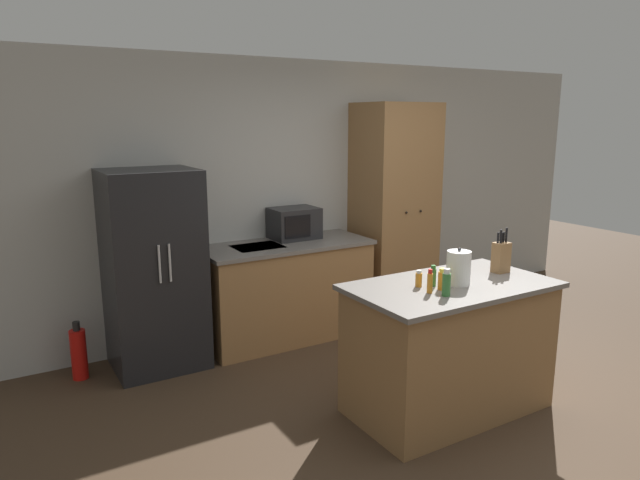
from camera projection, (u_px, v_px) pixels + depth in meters
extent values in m
plane|color=#423021|center=(486.00, 409.00, 4.10)|extent=(14.00, 14.00, 0.00)
cube|color=#B2B2AD|center=(320.00, 194.00, 5.78)|extent=(7.20, 0.06, 2.60)
cube|color=black|center=(154.00, 270.00, 4.68)|extent=(0.74, 0.65, 1.65)
cylinder|color=silver|center=(160.00, 264.00, 4.35)|extent=(0.02, 0.02, 0.30)
cylinder|color=silver|center=(170.00, 263.00, 4.39)|extent=(0.02, 0.02, 0.30)
cube|color=olive|center=(286.00, 292.00, 5.37)|extent=(1.56, 0.65, 0.88)
cube|color=slate|center=(285.00, 245.00, 5.28)|extent=(1.60, 0.69, 0.03)
cube|color=#9EA0A3|center=(258.00, 247.00, 5.13)|extent=(0.44, 0.34, 0.01)
cube|color=olive|center=(394.00, 212.00, 5.89)|extent=(0.75, 0.61, 2.20)
sphere|color=black|center=(407.00, 213.00, 5.58)|extent=(0.02, 0.02, 0.02)
sphere|color=black|center=(421.00, 211.00, 5.67)|extent=(0.02, 0.02, 0.02)
cube|color=olive|center=(448.00, 350.00, 4.03)|extent=(1.38, 0.75, 0.90)
cube|color=slate|center=(452.00, 286.00, 3.93)|extent=(1.44, 0.81, 0.03)
cube|color=#232326|center=(294.00, 223.00, 5.44)|extent=(0.44, 0.33, 0.30)
cube|color=black|center=(298.00, 227.00, 5.27)|extent=(0.27, 0.01, 0.21)
cube|color=olive|center=(501.00, 257.00, 4.18)|extent=(0.12, 0.09, 0.22)
cylinder|color=black|center=(498.00, 238.00, 4.14)|extent=(0.02, 0.02, 0.08)
cylinder|color=black|center=(501.00, 236.00, 4.13)|extent=(0.02, 0.02, 0.10)
cylinder|color=black|center=(501.00, 237.00, 4.15)|extent=(0.02, 0.02, 0.08)
cylinder|color=black|center=(502.00, 237.00, 4.17)|extent=(0.02, 0.02, 0.07)
cylinder|color=black|center=(504.00, 237.00, 4.17)|extent=(0.02, 0.02, 0.08)
cylinder|color=black|center=(506.00, 235.00, 4.17)|extent=(0.02, 0.02, 0.11)
cylinder|color=#337033|center=(433.00, 278.00, 3.85)|extent=(0.04, 0.04, 0.12)
cylinder|color=#286628|center=(433.00, 267.00, 3.84)|extent=(0.03, 0.03, 0.03)
cylinder|color=orange|center=(419.00, 280.00, 3.84)|extent=(0.04, 0.04, 0.09)
cylinder|color=silver|center=(419.00, 272.00, 3.83)|extent=(0.03, 0.03, 0.02)
cylinder|color=#337033|center=(446.00, 285.00, 3.64)|extent=(0.05, 0.05, 0.15)
cylinder|color=silver|center=(447.00, 271.00, 3.62)|extent=(0.04, 0.04, 0.03)
cylinder|color=orange|center=(430.00, 283.00, 3.70)|extent=(0.04, 0.04, 0.13)
cylinder|color=red|center=(430.00, 271.00, 3.68)|extent=(0.03, 0.03, 0.03)
cylinder|color=orange|center=(442.00, 281.00, 3.77)|extent=(0.06, 0.06, 0.12)
cylinder|color=#E5DB4C|center=(443.00, 270.00, 3.76)|extent=(0.04, 0.04, 0.03)
cylinder|color=white|center=(458.00, 268.00, 3.88)|extent=(0.16, 0.16, 0.23)
sphere|color=#262628|center=(459.00, 249.00, 3.85)|extent=(0.02, 0.02, 0.02)
cylinder|color=red|center=(79.00, 354.00, 4.55)|extent=(0.12, 0.12, 0.41)
cylinder|color=black|center=(76.00, 326.00, 4.50)|extent=(0.06, 0.06, 0.07)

